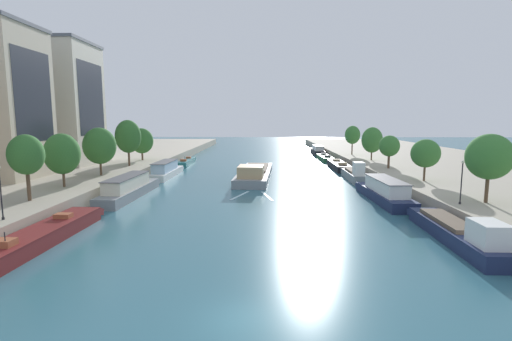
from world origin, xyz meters
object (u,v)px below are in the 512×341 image
Objects in this scene: moored_boat_right_end at (458,232)px; tree_left_by_lamp at (100,146)px; moored_boat_right_near at (317,150)px; moored_boat_left_lone at (43,235)px; moored_boat_left_second at (129,188)px; moored_boat_right_far at (325,158)px; tree_right_distant at (489,157)px; moored_boat_left_midway at (166,170)px; tree_right_midway at (389,146)px; moored_boat_right_downstream at (354,174)px; lamppost_right_bank at (462,180)px; tree_right_third at (372,140)px; barge_midriver at (255,173)px; moored_boat_right_upstream at (339,166)px; moored_boat_right_gap_after at (384,191)px; tree_left_end_of_row at (128,137)px; lamppost_left_bank at (1,190)px; tree_left_nearest at (62,154)px; tree_left_past_mid at (142,141)px; moored_boat_left_downstream at (187,162)px; tree_left_distant at (26,155)px; tree_right_far at (425,153)px; tree_right_second at (352,135)px.

moored_boat_right_end is 2.14× the size of tree_left_by_lamp.
moored_boat_left_lone is at bearing -112.80° from moored_boat_right_near.
moored_boat_right_far is at bearing 54.47° from moored_boat_left_second.
moored_boat_left_second is 2.49× the size of tree_right_distant.
tree_right_midway reaches higher than moored_boat_left_midway.
moored_boat_right_downstream is 2.75× the size of lamppost_right_bank.
tree_left_by_lamp reaches higher than tree_right_third.
moored_boat_right_near is at bearing 53.07° from moored_boat_left_midway.
barge_midriver reaches higher than moored_boat_right_near.
moored_boat_right_upstream is 3.52× the size of lamppost_right_bank.
tree_left_by_lamp reaches higher than barge_midriver.
moored_boat_right_gap_after is at bearing -11.85° from tree_left_by_lamp.
moored_boat_right_upstream is at bearing 16.51° from tree_left_end_of_row.
moored_boat_right_gap_after is 39.74m from lamppost_left_bank.
moored_boat_right_end is 53.12m from tree_left_end_of_row.
tree_right_third reaches higher than lamppost_left_bank.
lamppost_right_bank reaches higher than moored_boat_right_gap_after.
tree_left_past_mid is (-0.19, 30.41, -0.15)m from tree_left_nearest.
tree_right_third reaches higher than moored_boat_right_gap_after.
moored_boat_right_far is (32.47, 10.04, -0.02)m from moored_boat_left_downstream.
barge_midriver reaches higher than moored_boat_right_upstream.
tree_right_third reaches higher than moored_boat_left_midway.
moored_boat_right_downstream reaches higher than barge_midriver.
moored_boat_right_downstream is 26.88m from tree_right_distant.
moored_boat_right_end is 15.97m from moored_boat_right_gap_after.
moored_boat_left_downstream is 0.95× the size of moored_boat_right_far.
tree_left_distant is 1.20× the size of tree_right_far.
tree_left_past_mid is 0.95× the size of tree_right_distant.
tree_left_nearest reaches higher than lamppost_left_bank.
lamppost_left_bank is at bearing -119.69° from barge_midriver.
tree_right_third is 12.22m from tree_right_second.
moored_boat_right_near is 74.13m from lamppost_right_bank.
moored_boat_left_second is 1.43× the size of moored_boat_right_downstream.
tree_right_distant reaches higher than tree_right_second.
tree_left_past_mid is at bearing -138.93° from moored_boat_right_near.
barge_midriver reaches higher than moored_boat_right_end.
moored_boat_left_downstream is 12.31m from tree_left_past_mid.
tree_left_past_mid is at bearing -164.12° from tree_right_second.
tree_right_midway reaches higher than moored_boat_right_end.
lamppost_left_bank is at bearing -119.60° from moored_boat_right_far.
moored_boat_right_downstream is at bearing 33.45° from tree_left_distant.
lamppost_left_bank reaches higher than moored_boat_left_lone.
moored_boat_left_downstream is 1.64× the size of tree_left_end_of_row.
tree_left_by_lamp is 1.05× the size of tree_right_third.
tree_right_third is 62.87m from lamppost_left_bank.
tree_right_distant is 43.44m from lamppost_left_bank.
moored_boat_left_midway is at bearing -161.47° from moored_boat_right_upstream.
moored_boat_right_gap_after is 2.30× the size of tree_right_third.
moored_boat_right_far is at bearing 51.23° from tree_left_nearest.
tree_right_far is at bearing -29.03° from tree_left_past_mid.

